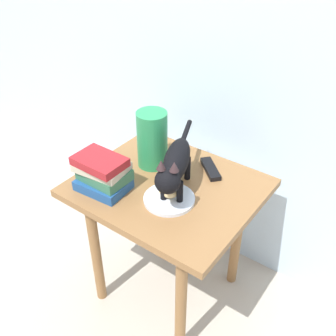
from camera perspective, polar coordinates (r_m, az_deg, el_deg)
ground_plane at (r=1.99m, az=0.00°, el=-16.73°), size 6.00×6.00×0.00m
back_panel at (r=1.65m, az=9.00°, el=18.44°), size 4.00×0.04×2.20m
side_table at (r=1.61m, az=0.00°, el=-5.21°), size 0.69×0.59×0.62m
plate at (r=1.47m, az=0.17°, el=-4.48°), size 0.19×0.19×0.01m
bread_roll at (r=1.46m, az=0.06°, el=-3.27°), size 0.09×0.07×0.05m
cat at (r=1.43m, az=1.00°, el=0.49°), size 0.23×0.45×0.23m
book_stack at (r=1.51m, az=-9.39°, el=-0.74°), size 0.21×0.16×0.14m
green_vase at (r=1.61m, az=-2.28°, el=4.14°), size 0.12×0.12×0.24m
tv_remote at (r=1.63m, az=6.12°, el=-0.12°), size 0.14×0.13×0.02m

